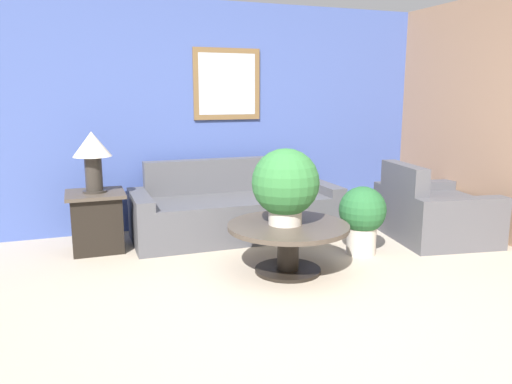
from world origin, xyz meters
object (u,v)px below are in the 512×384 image
Objects in this scene: couch_main at (235,211)px; coffee_table at (288,237)px; side_table at (97,221)px; potted_plant_floor at (362,216)px; armchair at (433,214)px; potted_plant_on_table at (285,184)px; table_lamp at (92,151)px.

couch_main is 1.28m from coffee_table.
side_table is 2.65m from potted_plant_floor.
couch_main and armchair have the same top height.
side_table is at bearing 157.39° from potted_plant_floor.
armchair reaches higher than side_table.
armchair is 1.93× the size of potted_plant_on_table.
table_lamp is (-3.47, 0.80, 0.73)m from armchair.
potted_plant_floor is at bearing -47.38° from couch_main.
potted_plant_on_table is 0.99× the size of potted_plant_floor.
armchair is 1.20× the size of coffee_table.
potted_plant_floor is at bearing -22.61° from table_lamp.
potted_plant_on_table is at bearing -38.65° from table_lamp.
table_lamp is 0.90× the size of potted_plant_on_table.
armchair is at bearing 12.28° from potted_plant_on_table.
table_lamp is (0.00, 0.00, 0.70)m from side_table.
coffee_table is 1.78× the size of table_lamp.
potted_plant_on_table is at bearing 146.82° from coffee_table.
potted_plant_floor reaches higher than side_table.
side_table is (-1.56, 1.24, -0.01)m from coffee_table.
potted_plant_on_table is (1.53, -1.23, 0.49)m from side_table.
side_table is at bearing 86.10° from armchair.
side_table is 0.99× the size of table_lamp.
coffee_table is 1.61× the size of potted_plant_on_table.
coffee_table is at bearing -165.88° from potted_plant_floor.
table_lamp is 2.72m from potted_plant_floor.
table_lamp is at bearing 86.10° from armchair.
coffee_table is (0.08, -1.28, 0.04)m from couch_main.
couch_main is at bearing 132.62° from potted_plant_floor.
coffee_table is (-1.91, -0.44, 0.04)m from armchair.
couch_main is 2.11× the size of coffee_table.
potted_plant_on_table is at bearing -87.42° from couch_main.
table_lamp reaches higher than couch_main.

